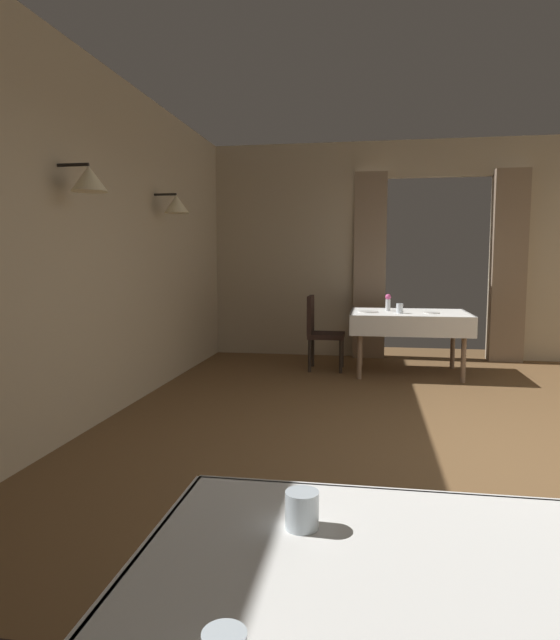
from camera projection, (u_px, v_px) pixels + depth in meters
The scene contains 10 objects.
ground at pixel (505, 466), 3.67m from camera, with size 10.08×10.08×0.00m, color brown.
wall_left at pixel (54, 241), 4.02m from camera, with size 0.49×8.40×3.00m.
wall_back at pixel (437, 249), 7.61m from camera, with size 6.40×0.27×3.00m.
dining_table_mid at pixel (409, 319), 6.62m from camera, with size 1.39×1.07×0.75m.
chair_mid_left at pixel (320, 329), 6.88m from camera, with size 0.44×0.44×0.93m.
glass_near_a at pixel (302, 510), 1.27m from camera, with size 0.08×0.08×0.09m, color silver.
flower_vase_mid at pixel (388, 302), 6.74m from camera, with size 0.07×0.07×0.21m.
plate_mid_b at pixel (368, 312), 6.58m from camera, with size 0.23×0.23×0.01m, color white.
glass_mid_c at pixel (400, 308), 6.45m from camera, with size 0.08×0.08×0.12m, color silver.
plate_mid_d at pixel (431, 313), 6.45m from camera, with size 0.19×0.19×0.01m, color white.
Camera 1 is at (-0.90, -3.74, 1.36)m, focal length 30.94 mm.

